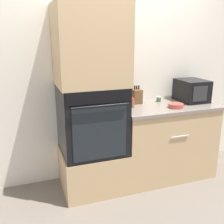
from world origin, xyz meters
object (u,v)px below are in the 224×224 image
Objects in this scene: knife_block at (137,96)px; condiment_jar_mid at (159,99)px; bowl at (176,106)px; wall_oven at (92,119)px; microwave at (192,91)px; condiment_jar_near at (132,103)px.

knife_block is 0.30m from condiment_jar_mid.
bowl is 0.32m from condiment_jar_mid.
wall_oven is 1.29m from microwave.
wall_oven reaches higher than condiment_jar_mid.
wall_oven reaches higher than microwave.
condiment_jar_near reaches higher than bowl.
microwave is (1.27, 0.07, 0.21)m from wall_oven.
microwave is at bearing -10.53° from knife_block.
knife_block is (0.60, 0.19, 0.16)m from wall_oven.
knife_block is at bearing 169.47° from microwave.
knife_block reaches higher than condiment_jar_near.
condiment_jar_near is 1.75× the size of condiment_jar_mid.
knife_block is 0.21m from condiment_jar_near.
knife_block is at bearing 135.00° from bowl.
condiment_jar_mid is (-0.04, 0.31, 0.01)m from bowl.
knife_block is 1.97× the size of condiment_jar_near.
microwave is 0.81m from condiment_jar_near.
condiment_jar_mid is at bearing 163.89° from microwave.
condiment_jar_near is (-0.13, -0.16, -0.03)m from knife_block.
condiment_jar_near is at bearing -160.81° from condiment_jar_mid.
wall_oven reaches higher than bowl.
microwave is 2.25× the size of bowl.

